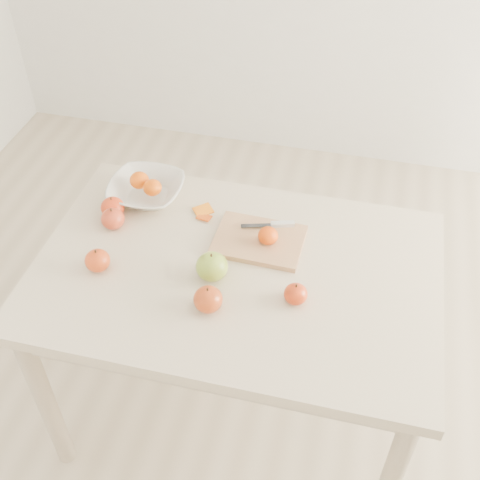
# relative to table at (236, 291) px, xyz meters

# --- Properties ---
(ground) EXTENTS (3.50, 3.50, 0.00)m
(ground) POSITION_rel_table_xyz_m (0.00, 0.00, -0.65)
(ground) COLOR #C6B293
(ground) RESTS_ON ground
(table) EXTENTS (1.20, 0.80, 0.75)m
(table) POSITION_rel_table_xyz_m (0.00, 0.00, 0.00)
(table) COLOR beige
(table) RESTS_ON ground
(cutting_board) EXTENTS (0.28, 0.21, 0.02)m
(cutting_board) POSITION_rel_table_xyz_m (0.04, 0.12, 0.11)
(cutting_board) COLOR tan
(cutting_board) RESTS_ON table
(board_tangerine) EXTENTS (0.06, 0.06, 0.05)m
(board_tangerine) POSITION_rel_table_xyz_m (0.07, 0.11, 0.14)
(board_tangerine) COLOR #C74407
(board_tangerine) RESTS_ON cutting_board
(fruit_bowl) EXTENTS (0.24, 0.24, 0.06)m
(fruit_bowl) POSITION_rel_table_xyz_m (-0.37, 0.25, 0.13)
(fruit_bowl) COLOR silver
(fruit_bowl) RESTS_ON table
(bowl_tangerine_near) EXTENTS (0.06, 0.06, 0.06)m
(bowl_tangerine_near) POSITION_rel_table_xyz_m (-0.40, 0.26, 0.16)
(bowl_tangerine_near) COLOR #E34608
(bowl_tangerine_near) RESTS_ON fruit_bowl
(bowl_tangerine_far) EXTENTS (0.06, 0.06, 0.05)m
(bowl_tangerine_far) POSITION_rel_table_xyz_m (-0.34, 0.24, 0.16)
(bowl_tangerine_far) COLOR #D25A07
(bowl_tangerine_far) RESTS_ON fruit_bowl
(orange_peel_a) EXTENTS (0.07, 0.07, 0.01)m
(orange_peel_a) POSITION_rel_table_xyz_m (-0.17, 0.23, 0.10)
(orange_peel_a) COLOR orange
(orange_peel_a) RESTS_ON table
(orange_peel_b) EXTENTS (0.05, 0.04, 0.01)m
(orange_peel_b) POSITION_rel_table_xyz_m (-0.16, 0.19, 0.10)
(orange_peel_b) COLOR #C3460D
(orange_peel_b) RESTS_ON table
(paring_knife) EXTENTS (0.17, 0.07, 0.01)m
(paring_knife) POSITION_rel_table_xyz_m (0.09, 0.19, 0.12)
(paring_knife) COLOR silver
(paring_knife) RESTS_ON cutting_board
(apple_green) EXTENTS (0.09, 0.09, 0.08)m
(apple_green) POSITION_rel_table_xyz_m (-0.06, -0.05, 0.14)
(apple_green) COLOR #5B8C22
(apple_green) RESTS_ON table
(apple_red_d) EXTENTS (0.07, 0.07, 0.07)m
(apple_red_d) POSITION_rel_table_xyz_m (-0.39, -0.10, 0.13)
(apple_red_d) COLOR #981605
(apple_red_d) RESTS_ON table
(apple_red_b) EXTENTS (0.07, 0.07, 0.07)m
(apple_red_b) POSITION_rel_table_xyz_m (-0.42, 0.09, 0.13)
(apple_red_b) COLOR maroon
(apple_red_b) RESTS_ON table
(apple_red_e) EXTENTS (0.07, 0.07, 0.06)m
(apple_red_e) POSITION_rel_table_xyz_m (0.19, -0.09, 0.13)
(apple_red_e) COLOR maroon
(apple_red_e) RESTS_ON table
(apple_red_c) EXTENTS (0.08, 0.08, 0.07)m
(apple_red_c) POSITION_rel_table_xyz_m (-0.04, -0.17, 0.14)
(apple_red_c) COLOR maroon
(apple_red_c) RESTS_ON table
(apple_red_a) EXTENTS (0.08, 0.08, 0.07)m
(apple_red_a) POSITION_rel_table_xyz_m (-0.44, 0.14, 0.13)
(apple_red_a) COLOR #A51A05
(apple_red_a) RESTS_ON table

